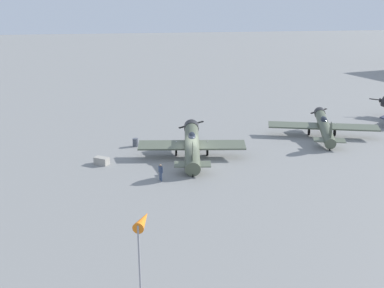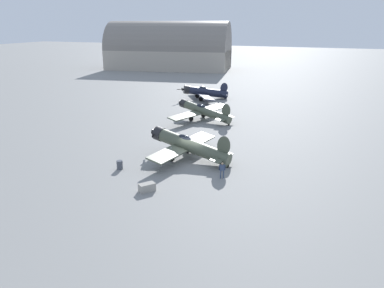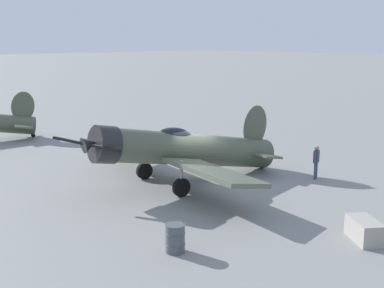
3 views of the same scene
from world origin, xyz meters
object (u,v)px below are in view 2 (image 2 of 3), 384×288
(airplane_foreground, at_px, (188,145))
(airplane_far_line, at_px, (204,92))
(fuel_drum, at_px, (120,165))
(airplane_mid_apron, at_px, (203,111))
(equipment_crate, at_px, (147,187))
(ground_crew_mechanic, at_px, (222,169))

(airplane_foreground, height_order, airplane_far_line, airplane_foreground)
(airplane_far_line, relative_size, fuel_drum, 13.35)
(airplane_foreground, bearing_deg, airplane_mid_apron, -65.32)
(airplane_mid_apron, height_order, equipment_crate, airplane_mid_apron)
(airplane_foreground, bearing_deg, airplane_far_line, -63.04)
(ground_crew_mechanic, distance_m, equipment_crate, 7.51)
(airplane_mid_apron, bearing_deg, equipment_crate, 117.31)
(airplane_foreground, xyz_separation_m, airplane_far_line, (-9.78, 32.24, -0.17))
(airplane_foreground, height_order, airplane_mid_apron, airplane_foreground)
(ground_crew_mechanic, height_order, equipment_crate, ground_crew_mechanic)
(airplane_foreground, relative_size, airplane_far_line, 0.92)
(fuel_drum, bearing_deg, airplane_mid_apron, 87.35)
(ground_crew_mechanic, height_order, fuel_drum, ground_crew_mechanic)
(ground_crew_mechanic, distance_m, fuel_drum, 10.57)
(airplane_far_line, relative_size, ground_crew_mechanic, 7.59)
(airplane_foreground, relative_size, ground_crew_mechanic, 6.98)
(ground_crew_mechanic, bearing_deg, airplane_foreground, -147.93)
(airplane_mid_apron, relative_size, airplane_far_line, 1.05)
(airplane_far_line, xyz_separation_m, ground_crew_mechanic, (14.86, -36.08, -0.46))
(airplane_mid_apron, height_order, airplane_far_line, airplane_mid_apron)
(airplane_mid_apron, distance_m, airplane_far_line, 16.49)
(airplane_mid_apron, xyz_separation_m, equipment_crate, (4.07, -25.74, -1.13))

